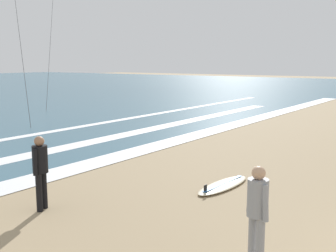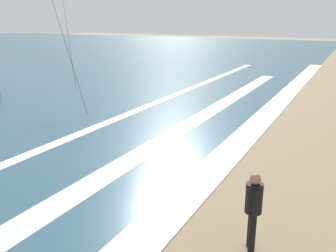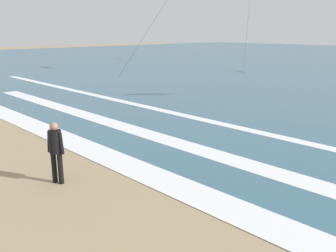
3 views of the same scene
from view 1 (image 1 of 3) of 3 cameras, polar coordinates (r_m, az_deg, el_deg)
name	(u,v)px [view 1 (image 1 of 3)]	position (r m, az deg, el deg)	size (l,w,h in m)	color
wave_foam_shoreline	(107,160)	(13.41, -8.48, -4.62)	(53.99, 1.06, 0.01)	white
wave_foam_mid_break	(41,153)	(14.88, -17.21, -3.57)	(37.14, 0.87, 0.01)	white
surfer_background_far	(40,166)	(9.10, -17.26, -5.34)	(0.50, 0.32, 1.60)	black
surfer_right_near	(257,207)	(6.48, 12.28, -10.95)	(0.34, 0.48, 1.60)	gray
surfboard_foreground_flat	(223,185)	(10.60, 7.65, -8.10)	(2.13, 0.71, 0.25)	beige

